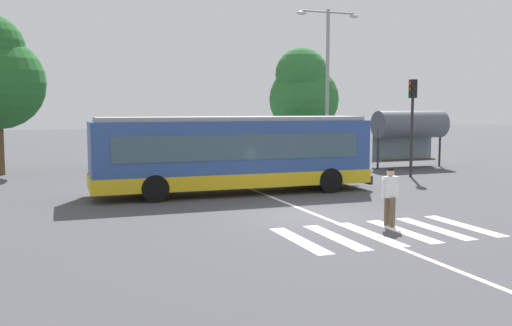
# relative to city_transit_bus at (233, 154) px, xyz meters

# --- Properties ---
(ground_plane) EXTENTS (160.00, 160.00, 0.00)m
(ground_plane) POSITION_rel_city_transit_bus_xyz_m (0.94, -5.35, -1.59)
(ground_plane) COLOR #47474C
(city_transit_bus) EXTENTS (11.24, 2.80, 3.06)m
(city_transit_bus) POSITION_rel_city_transit_bus_xyz_m (0.00, 0.00, 0.00)
(city_transit_bus) COLOR black
(city_transit_bus) RESTS_ON ground_plane
(pedestrian_crossing_street) EXTENTS (0.58, 0.43, 1.72)m
(pedestrian_crossing_street) POSITION_rel_city_transit_bus_xyz_m (2.27, -7.59, -0.62)
(pedestrian_crossing_street) COLOR brown
(pedestrian_crossing_street) RESTS_ON ground_plane
(parked_car_charcoal) EXTENTS (1.91, 4.52, 1.35)m
(parked_car_charcoal) POSITION_rel_city_transit_bus_xyz_m (-2.84, 10.67, -0.82)
(parked_car_charcoal) COLOR black
(parked_car_charcoal) RESTS_ON ground_plane
(parked_car_champagne) EXTENTS (1.97, 4.55, 1.35)m
(parked_car_champagne) POSITION_rel_city_transit_bus_xyz_m (-0.35, 11.03, -0.82)
(parked_car_champagne) COLOR black
(parked_car_champagne) RESTS_ON ground_plane
(parked_car_black) EXTENTS (1.91, 4.52, 1.35)m
(parked_car_black) POSITION_rel_city_transit_bus_xyz_m (2.34, 10.65, -0.82)
(parked_car_black) COLOR black
(parked_car_black) RESTS_ON ground_plane
(parked_car_white) EXTENTS (1.93, 4.53, 1.35)m
(parked_car_white) POSITION_rel_city_transit_bus_xyz_m (5.15, 10.58, -0.82)
(parked_car_white) COLOR black
(parked_car_white) RESTS_ON ground_plane
(parked_car_teal) EXTENTS (2.10, 4.61, 1.35)m
(parked_car_teal) POSITION_rel_city_transit_bus_xyz_m (7.86, 10.96, -0.82)
(parked_car_teal) COLOR black
(parked_car_teal) RESTS_ON ground_plane
(traffic_light_far_corner) EXTENTS (0.33, 0.32, 4.79)m
(traffic_light_far_corner) POSITION_rel_city_transit_bus_xyz_m (9.92, 2.02, 1.62)
(traffic_light_far_corner) COLOR #28282B
(traffic_light_far_corner) RESTS_ON ground_plane
(bus_stop_shelter) EXTENTS (4.32, 1.54, 3.25)m
(bus_stop_shelter) POSITION_rel_city_transit_bus_xyz_m (12.48, 5.73, 0.83)
(bus_stop_shelter) COLOR #28282B
(bus_stop_shelter) RESTS_ON ground_plane
(twin_arm_street_lamp) EXTENTS (3.82, 0.32, 8.80)m
(twin_arm_street_lamp) POSITION_rel_city_transit_bus_xyz_m (7.78, 6.89, 3.79)
(twin_arm_street_lamp) COLOR #939399
(twin_arm_street_lamp) RESTS_ON ground_plane
(background_tree_right) EXTENTS (4.47, 4.47, 7.20)m
(background_tree_right) POSITION_rel_city_transit_bus_xyz_m (8.52, 11.63, 2.83)
(background_tree_right) COLOR brown
(background_tree_right) RESTS_ON ground_plane
(crosswalk_painted_stripes) EXTENTS (5.68, 3.09, 0.01)m
(crosswalk_painted_stripes) POSITION_rel_city_transit_bus_xyz_m (1.71, -8.29, -1.58)
(crosswalk_painted_stripes) COLOR silver
(crosswalk_painted_stripes) RESTS_ON ground_plane
(lane_center_line) EXTENTS (0.16, 24.00, 0.01)m
(lane_center_line) POSITION_rel_city_transit_bus_xyz_m (1.06, -3.35, -1.58)
(lane_center_line) COLOR silver
(lane_center_line) RESTS_ON ground_plane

